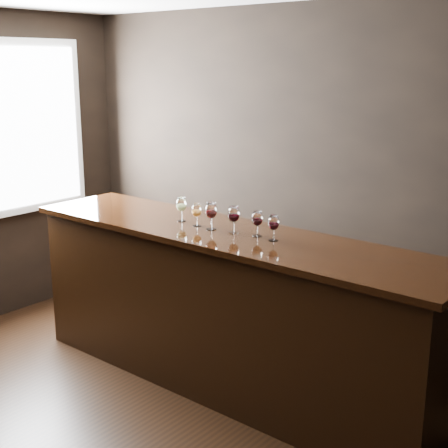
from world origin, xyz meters
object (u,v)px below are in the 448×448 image
Objects in this scene: glass_red_a at (211,211)px; glass_red_d at (274,223)px; glass_red_c at (257,219)px; glass_red_b at (234,215)px; bar_counter at (227,313)px; glass_white at (181,205)px; glass_amber at (197,211)px; back_bar_shelf at (286,292)px.

glass_red_a is 0.51m from glass_red_d.
glass_red_d is (0.15, -0.02, -0.00)m from glass_red_c.
glass_red_a is at bearing -172.00° from glass_red_b.
bar_counter is 17.69× the size of glass_white.
glass_red_b reaches higher than bar_counter.
glass_red_d is (0.32, 0.02, -0.01)m from glass_red_b.
bar_counter is 16.31× the size of glass_red_a.
glass_amber is 0.65m from glass_red_d.
back_bar_shelf is (-0.05, 0.85, -0.10)m from bar_counter.
glass_red_a is 1.12× the size of glass_red_c.
glass_red_c is (0.28, -0.81, 0.83)m from back_bar_shelf.
glass_white is 0.51m from glass_red_b.
glass_amber is 0.95× the size of glass_red_c.
glass_red_a is 0.36m from glass_red_c.
bar_counter is 0.76m from glass_red_a.
glass_red_b is 1.10× the size of glass_red_d.
glass_red_c is 1.01× the size of glass_red_d.
glass_red_a is at bearing -3.34° from glass_amber.
glass_red_a is (0.15, -0.01, 0.02)m from glass_amber.
glass_white is 0.33m from glass_red_a.
back_bar_shelf is at bearing 64.22° from glass_white.
glass_red_b is at bearing -2.89° from bar_counter.
glass_red_d is (0.83, 0.00, -0.01)m from glass_white.
bar_counter is at bearing 4.35° from glass_amber.
glass_red_c reaches higher than bar_counter.
glass_red_a is at bearing -7.62° from glass_white.
glass_red_c is at bearing -70.90° from back_bar_shelf.
glass_red_b is at bearing -82.69° from back_bar_shelf.
glass_amber reaches higher than back_bar_shelf.
glass_amber is at bearing 176.66° from glass_red_a.
glass_amber is 0.15m from glass_red_a.
glass_red_c reaches higher than back_bar_shelf.
glass_red_a is (-0.12, -0.03, 0.75)m from bar_counter.
glass_red_b is at bearing -166.20° from glass_red_c.
bar_counter is 18.52× the size of glass_red_d.
back_bar_shelf is 14.74× the size of glass_red_c.
bar_counter is 0.86m from glass_white.
back_bar_shelf is at bearing 109.10° from glass_red_c.
glass_red_c is at bearing 6.74° from glass_amber.
glass_red_b is at bearing 2.97° from glass_amber.
glass_red_b is 0.32m from glass_red_d.
glass_amber is (-0.27, -0.02, 0.73)m from bar_counter.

